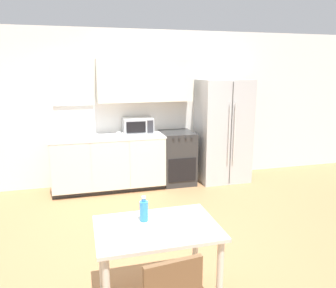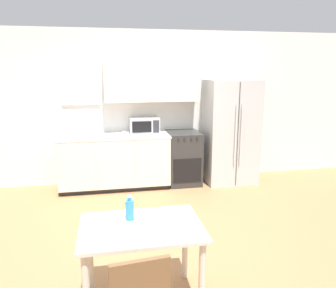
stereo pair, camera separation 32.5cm
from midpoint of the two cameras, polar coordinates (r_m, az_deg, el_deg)
ground_plane at (r=4.15m, az=-5.19°, el=-16.30°), size 12.00×12.00×0.00m
wall_back at (r=5.88m, az=-8.79°, el=6.96°), size 12.00×0.38×2.70m
kitchen_counter at (r=5.71m, az=-11.89°, el=-3.20°), size 1.88×0.68×0.93m
oven_range at (r=5.90m, az=0.02°, el=-2.39°), size 0.57×0.65×0.94m
refrigerator at (r=6.05m, az=8.00°, el=2.27°), size 0.90×0.74×1.85m
kitchen_sink at (r=5.61m, az=-17.48°, el=1.18°), size 0.74×0.45×0.22m
microwave at (r=5.76m, az=-6.86°, el=3.19°), size 0.51×0.33×0.27m
coffee_mug at (r=5.45m, az=-10.19°, el=1.60°), size 0.11×0.08×0.09m
dining_table at (r=2.88m, az=-5.29°, el=-16.34°), size 1.02×0.70×0.74m
drink_bottle at (r=2.89m, az=-7.51°, el=-11.45°), size 0.07×0.07×0.23m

